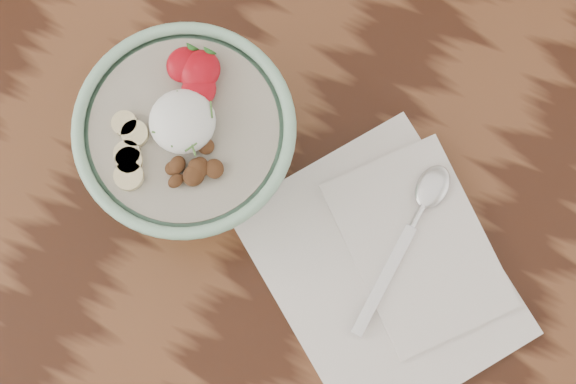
# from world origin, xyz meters

# --- Properties ---
(table) EXTENTS (1.60, 0.90, 0.75)m
(table) POSITION_xyz_m (0.00, 0.00, 0.66)
(table) COLOR #32170C
(table) RESTS_ON ground
(breakfast_bowl) EXTENTS (0.21, 0.21, 0.14)m
(breakfast_bowl) POSITION_xyz_m (0.07, -0.04, 0.82)
(breakfast_bowl) COLOR #93C5A5
(breakfast_bowl) RESTS_ON table
(napkin) EXTENTS (0.35, 0.33, 0.02)m
(napkin) POSITION_xyz_m (0.30, -0.05, 0.76)
(napkin) COLOR white
(napkin) RESTS_ON table
(spoon) EXTENTS (0.03, 0.20, 0.01)m
(spoon) POSITION_xyz_m (0.31, 0.01, 0.77)
(spoon) COLOR silver
(spoon) RESTS_ON napkin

